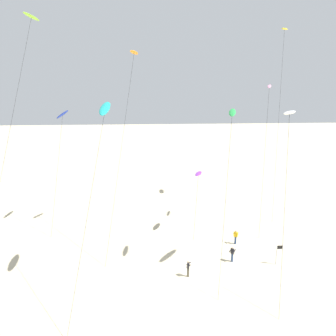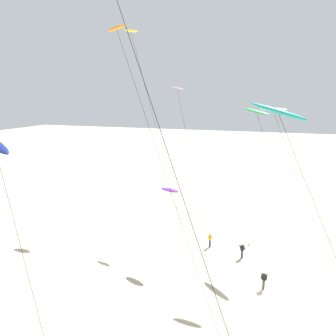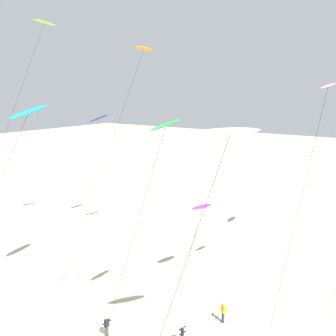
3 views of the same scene
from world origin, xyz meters
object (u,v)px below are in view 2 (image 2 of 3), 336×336
at_px(kite_orange, 119,36).
at_px(kite_teal, 279,114).
at_px(kite_purple, 170,190).
at_px(kite_flyer_middle, 210,240).
at_px(kite_green, 258,114).
at_px(kite_flyer_furthest, 242,250).
at_px(kite_flyer_nearest, 264,280).
at_px(marker_flag, 254,229).
at_px(kite_pink, 178,94).
at_px(kite_white, 274,110).
at_px(kite_yellow, 132,35).

bearing_deg(kite_orange, kite_teal, -101.04).
distance_m(kite_purple, kite_flyer_middle, 8.39).
height_order(kite_green, kite_flyer_furthest, kite_green).
distance_m(kite_green, kite_flyer_nearest, 14.79).
distance_m(kite_green, kite_teal, 11.14).
xyz_separation_m(kite_flyer_middle, marker_flag, (3.01, -4.56, 0.60)).
relative_size(kite_orange, marker_flag, 10.25).
height_order(kite_pink, kite_white, kite_pink).
xyz_separation_m(kite_pink, kite_green, (-7.06, -9.60, -1.86)).
relative_size(kite_teal, kite_flyer_middle, 9.82).
xyz_separation_m(kite_white, kite_yellow, (7.20, 19.10, 9.66)).
bearing_deg(kite_green, marker_flag, -1.78).
bearing_deg(kite_yellow, kite_pink, -120.48).
relative_size(kite_pink, kite_green, 1.14).
distance_m(kite_purple, kite_flyer_nearest, 11.79).
xyz_separation_m(kite_flyer_nearest, kite_flyer_furthest, (4.90, 2.30, 0.00)).
distance_m(kite_flyer_nearest, marker_flag, 9.44).
height_order(kite_pink, marker_flag, kite_pink).
distance_m(kite_orange, kite_flyer_nearest, 23.11).
bearing_deg(marker_flag, kite_white, -121.55).
height_order(kite_green, kite_flyer_middle, kite_green).
xyz_separation_m(kite_teal, marker_flag, (16.38, 1.45, -14.19)).
bearing_deg(kite_yellow, kite_orange, -157.74).
bearing_deg(kite_flyer_nearest, kite_flyer_middle, 43.47).
distance_m(kite_yellow, kite_purple, 24.04).
bearing_deg(kite_green, kite_flyer_middle, 61.68).
xyz_separation_m(kite_purple, kite_flyer_furthest, (2.45, -7.18, -6.58)).
bearing_deg(kite_purple, kite_white, -56.54).
distance_m(kite_green, kite_purple, 11.05).
bearing_deg(kite_pink, marker_flag, -99.78).
bearing_deg(kite_flyer_middle, kite_teal, -155.79).
height_order(kite_pink, kite_flyer_nearest, kite_pink).
xyz_separation_m(kite_green, kite_flyer_middle, (2.37, 4.40, -14.17)).
relative_size(kite_pink, kite_teal, 1.09).
height_order(kite_white, kite_yellow, kite_yellow).
distance_m(kite_yellow, kite_flyer_furthest, 31.36).
relative_size(kite_white, kite_flyer_middle, 9.32).
bearing_deg(kite_purple, kite_flyer_furthest, -71.17).
bearing_deg(kite_teal, kite_flyer_middle, 24.21).
xyz_separation_m(kite_white, kite_flyer_nearest, (-8.57, -0.21, -14.34)).
relative_size(kite_green, kite_flyer_middle, 9.40).
relative_size(kite_flyer_furthest, marker_flag, 0.80).
relative_size(kite_white, kite_green, 0.99).
bearing_deg(kite_teal, kite_white, 0.87).
bearing_deg(kite_pink, kite_green, -126.34).
relative_size(kite_flyer_middle, marker_flag, 0.80).
height_order(kite_purple, kite_flyer_furthest, kite_purple).
xyz_separation_m(kite_yellow, kite_flyer_furthest, (-10.88, -17.00, -24.00)).
bearing_deg(kite_flyer_middle, kite_yellow, 54.60).
relative_size(kite_yellow, kite_flyer_middle, 15.45).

